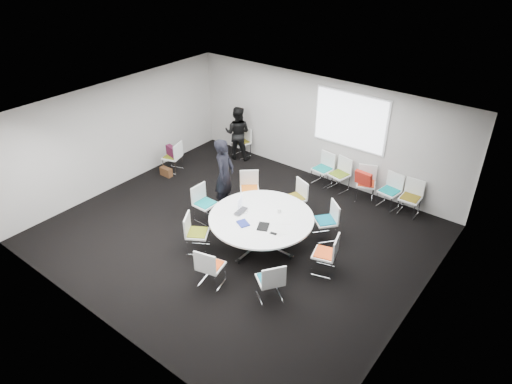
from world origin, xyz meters
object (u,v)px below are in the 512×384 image
Objects in this scene: chair_ring_d at (250,195)px; cup at (279,211)px; person_back at (238,133)px; brown_bag at (166,172)px; person_main at (225,175)px; chair_back_d at (389,197)px; chair_ring_g at (211,273)px; chair_back_b at (339,180)px; chair_back_a at (322,175)px; chair_ring_b at (325,227)px; chair_ring_f at (197,240)px; chair_back_e at (409,204)px; chair_spare_left at (173,162)px; chair_ring_h at (270,287)px; chair_ring_a at (325,261)px; chair_back_c at (365,189)px; chair_ring_e at (205,210)px; chair_ring_c at (295,204)px; chair_person_back at (242,147)px; laptop at (243,212)px; conference_table at (261,224)px; maroon_bag at (172,151)px.

chair_ring_d reaches higher than cup.
chair_ring_d is 2.73m from person_back.
brown_bag is at bearing -36.34° from chair_ring_d.
chair_back_d is at bearing -71.89° from person_main.
chair_back_b is at bearing 74.32° from chair_ring_g.
chair_ring_b is at bearing 130.67° from chair_back_a.
cup is at bearing 109.33° from chair_back_a.
chair_ring_f is 1.00× the size of chair_back_e.
chair_back_a is 0.48× the size of person_main.
person_main is at bearing -119.46° from chair_spare_left.
cup is at bearing 81.65° from chair_ring_b.
chair_ring_b is 2.70m from person_main.
chair_back_d is at bearing 29.73° from chair_ring_h.
chair_ring_a is 3.15m from chair_back_c.
chair_ring_e is 3.01m from chair_ring_h.
chair_person_back is at bearing -7.31° from chair_ring_c.
chair_back_c is at bearing 159.13° from person_back.
person_back is at bearing 13.39° from person_main.
cup is at bearing 126.98° from chair_ring_c.
chair_back_a is at bearing -60.36° from chair_ring_c.
chair_back_c is at bearing 142.04° from chair_ring_e.
chair_ring_h is (1.23, -2.68, 0.00)m from chair_ring_c.
chair_ring_a is 5.61m from chair_person_back.
chair_ring_a is 2.39× the size of laptop.
brown_bag is (-2.37, 0.92, -0.16)m from chair_ring_e.
person_back is at bearing 11.96° from chair_back_a.
chair_ring_c and chair_ring_f have the same top height.
chair_back_e is 4.14m from laptop.
chair_ring_d is 2.13m from chair_ring_f.
cup is at bearing 61.21° from chair_ring_a.
cup is at bearing 62.17° from conference_table.
chair_ring_d is 9.78× the size of cup.
chair_ring_b is at bearing 131.91° from person_back.
cup is (1.41, -0.75, 0.50)m from chair_ring_d.
chair_ring_c is 1.67m from laptop.
chair_ring_a and chair_back_a have the same top height.
chair_ring_d is at bearing 147.03° from chair_person_back.
chair_ring_f is 4.20m from chair_back_a.
chair_ring_g is 4.92m from chair_spare_left.
person_back reaches higher than brown_bag.
person_back is (-3.04, 1.53, 0.52)m from chair_ring_c.
person_back reaches higher than chair_ring_g.
chair_back_d is (3.19, 3.19, 0.00)m from chair_ring_e.
cup reaches higher than brown_bag.
chair_ring_b is at bearing 2.24° from brown_bag.
chair_person_back is 2.18m from maroon_bag.
chair_ring_d is 2.22m from chair_back_a.
chair_ring_c is 3.95m from chair_spare_left.
chair_back_e is 3.39m from cup.
chair_back_a is 1.89m from chair_back_d.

